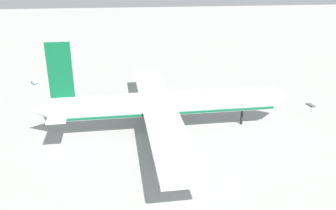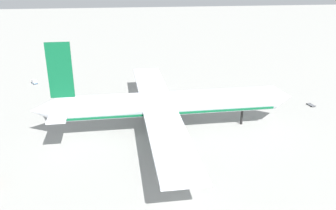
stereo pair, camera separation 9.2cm
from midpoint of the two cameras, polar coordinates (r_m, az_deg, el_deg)
ground_plane at (r=98.11m, az=0.23°, el=-3.83°), size 600.00×600.00×0.00m
airliner at (r=95.04m, az=-0.54°, el=0.15°), size 70.87×74.82×24.93m
baggage_cart_0 at (r=144.25m, az=-20.77°, el=3.54°), size 2.77×3.32×1.48m
baggage_cart_2 at (r=122.74m, az=21.97°, el=0.03°), size 1.89×3.65×0.40m
traffic_cone_0 at (r=125.38m, az=-16.02°, el=1.24°), size 0.36×0.36×0.55m
traffic_cone_1 at (r=137.40m, az=-15.56°, el=3.07°), size 0.36×0.36×0.55m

